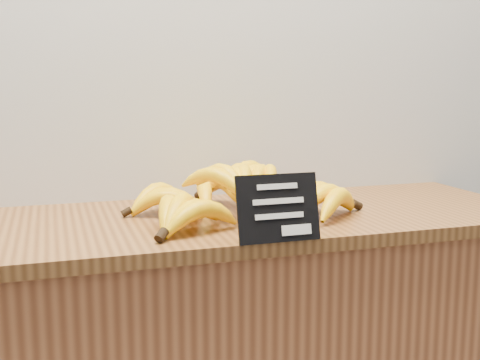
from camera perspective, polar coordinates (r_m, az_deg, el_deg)
name	(u,v)px	position (r m, az deg, el deg)	size (l,w,h in m)	color
counter_top	(234,220)	(1.43, -0.60, -3.83)	(1.47, 0.54, 0.03)	brown
chalkboard_sign	(278,208)	(1.18, 3.65, -2.68)	(0.17, 0.01, 0.13)	black
banana_pile	(234,196)	(1.40, -0.59, -1.52)	(0.58, 0.41, 0.12)	yellow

